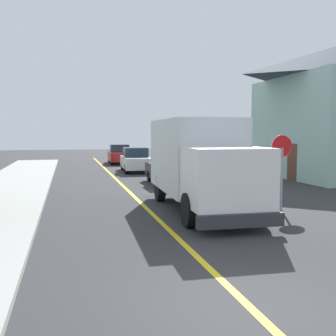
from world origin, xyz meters
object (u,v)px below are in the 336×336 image
Objects in this scene: stop_sign at (282,157)px; parked_car_mid at (136,160)px; box_truck at (199,160)px; parked_car_far at (119,155)px; parked_car_near at (170,169)px.

parked_car_mid is at bearing 100.15° from stop_sign.
stop_sign is at bearing -16.77° from box_truck.
parked_car_far is at bearing 91.45° from parked_car_mid.
parked_car_far is 22.61m from stop_sign.
parked_car_mid is 15.20m from stop_sign.
parked_car_mid is 1.69× the size of stop_sign.
stop_sign is at bearing -82.73° from parked_car_far.
parked_car_mid is 1.00× the size of parked_car_far.
parked_car_near is 8.08m from stop_sign.
box_truck reaches higher than parked_car_mid.
stop_sign reaches higher than parked_car_near.
box_truck is 1.64× the size of parked_car_near.
parked_car_near and parked_car_mid have the same top height.
stop_sign is (2.67, -14.93, 1.06)m from parked_car_mid.
parked_car_near is 0.99× the size of parked_car_mid.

